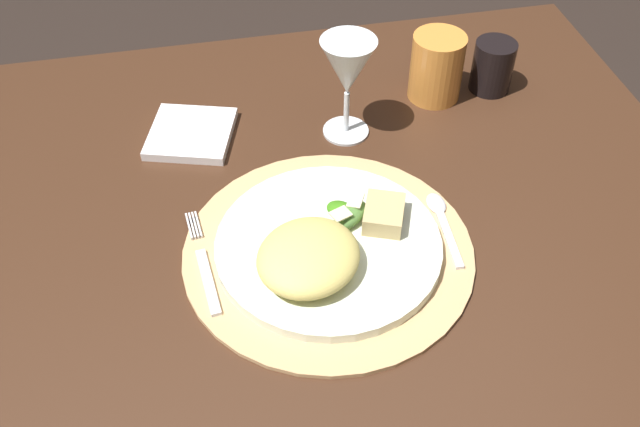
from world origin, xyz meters
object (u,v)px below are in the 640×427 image
fork (204,266)px  spoon (441,217)px  amber_tumbler (437,67)px  napkin (191,134)px  dining_table (302,305)px  wine_glass (348,70)px  dinner_plate (328,246)px  dark_tumbler (493,66)px

fork → spoon: size_ratio=1.29×
amber_tumbler → napkin: bearing=-175.9°
dining_table → wine_glass: (0.11, 0.21, 0.23)m
dinner_plate → fork: 0.15m
napkin → dark_tumbler: size_ratio=1.47×
amber_tumbler → dark_tumbler: amber_tumbler is taller
dark_tumbler → dining_table: bearing=-142.8°
spoon → fork: bearing=-176.1°
dinner_plate → napkin: 0.30m
napkin → amber_tumbler: 0.38m
dinner_plate → spoon: bearing=8.6°
napkin → dining_table: bearing=-64.5°
dinner_plate → fork: dinner_plate is taller
dinner_plate → amber_tumbler: size_ratio=2.70×
fork → spoon: (0.30, 0.02, 0.00)m
dinner_plate → dark_tumbler: (0.32, 0.29, 0.03)m
dinner_plate → amber_tumbler: (0.23, 0.29, 0.04)m
fork → dark_tumbler: dark_tumbler is taller
dining_table → amber_tumbler: amber_tumbler is taller
amber_tumbler → fork: bearing=-143.2°
dark_tumbler → fork: bearing=-148.8°
dinner_plate → napkin: (-0.15, 0.26, -0.01)m
spoon → amber_tumbler: size_ratio=1.28×
dark_tumbler → wine_glass: bearing=-165.9°
wine_glass → spoon: bearing=-69.2°
dining_table → napkin: napkin is taller
dining_table → dark_tumbler: dark_tumbler is taller
dinner_plate → dark_tumbler: dark_tumbler is taller
fork → amber_tumbler: (0.38, 0.29, 0.04)m
fork → wine_glass: wine_glass is taller
fork → amber_tumbler: amber_tumbler is taller
spoon → dark_tumbler: 0.32m
dining_table → fork: (-0.12, -0.02, 0.13)m
napkin → amber_tumbler: size_ratio=1.14×
fork → wine_glass: bearing=44.6°
spoon → wine_glass: (-0.08, 0.20, 0.10)m
spoon → wine_glass: bearing=110.8°
dinner_plate → wine_glass: wine_glass is taller
dining_table → spoon: bearing=0.9°
amber_tumbler → dark_tumbler: bearing=0.2°
napkin → wine_glass: size_ratio=0.77×
dining_table → spoon: spoon is taller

